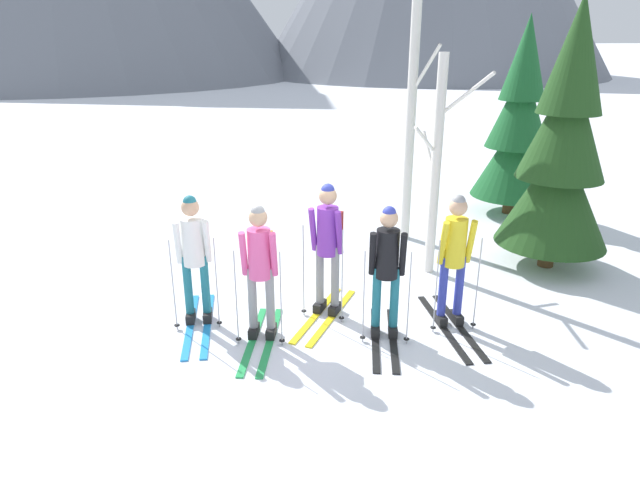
{
  "coord_description": "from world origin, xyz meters",
  "views": [
    {
      "loc": [
        -0.82,
        -6.46,
        3.6
      ],
      "look_at": [
        0.13,
        0.38,
        1.05
      ],
      "focal_mm": 31.52,
      "sensor_mm": 36.0,
      "label": 1
    }
  ],
  "objects_px": {
    "skier_in_pink": "(260,265)",
    "skier_in_black": "(387,268)",
    "skier_in_purple": "(328,242)",
    "pine_tree_mid": "(562,151)",
    "birch_tree_slender": "(436,165)",
    "skier_in_white": "(194,253)",
    "birch_tree_tall": "(412,100)",
    "skier_in_yellow": "(454,256)",
    "pine_tree_near": "(518,127)"
  },
  "relations": [
    {
      "from": "skier_in_purple",
      "to": "skier_in_pink",
      "type": "bearing_deg",
      "value": -149.67
    },
    {
      "from": "skier_in_pink",
      "to": "birch_tree_slender",
      "type": "relative_size",
      "value": 0.52
    },
    {
      "from": "skier_in_yellow",
      "to": "skier_in_black",
      "type": "bearing_deg",
      "value": -168.79
    },
    {
      "from": "pine_tree_near",
      "to": "birch_tree_tall",
      "type": "height_order",
      "value": "birch_tree_tall"
    },
    {
      "from": "skier_in_white",
      "to": "skier_in_pink",
      "type": "xyz_separation_m",
      "value": [
        0.82,
        -0.51,
        -0.0
      ]
    },
    {
      "from": "pine_tree_mid",
      "to": "skier_in_yellow",
      "type": "bearing_deg",
      "value": -143.53
    },
    {
      "from": "skier_in_pink",
      "to": "skier_in_yellow",
      "type": "xyz_separation_m",
      "value": [
        2.44,
        -0.01,
        -0.01
      ]
    },
    {
      "from": "skier_in_white",
      "to": "birch_tree_slender",
      "type": "xyz_separation_m",
      "value": [
        3.55,
        1.19,
        0.76
      ]
    },
    {
      "from": "skier_in_pink",
      "to": "skier_in_black",
      "type": "height_order",
      "value": "skier_in_pink"
    },
    {
      "from": "pine_tree_near",
      "to": "birch_tree_slender",
      "type": "distance_m",
      "value": 3.87
    },
    {
      "from": "pine_tree_mid",
      "to": "birch_tree_slender",
      "type": "relative_size",
      "value": 1.24
    },
    {
      "from": "birch_tree_tall",
      "to": "birch_tree_slender",
      "type": "height_order",
      "value": "birch_tree_tall"
    },
    {
      "from": "birch_tree_tall",
      "to": "birch_tree_slender",
      "type": "distance_m",
      "value": 1.79
    },
    {
      "from": "skier_in_white",
      "to": "pine_tree_near",
      "type": "height_order",
      "value": "pine_tree_near"
    },
    {
      "from": "skier_in_white",
      "to": "skier_in_pink",
      "type": "bearing_deg",
      "value": -32.18
    },
    {
      "from": "skier_in_black",
      "to": "skier_in_yellow",
      "type": "xyz_separation_m",
      "value": [
        0.92,
        0.18,
        0.03
      ]
    },
    {
      "from": "birch_tree_tall",
      "to": "birch_tree_slender",
      "type": "relative_size",
      "value": 1.48
    },
    {
      "from": "skier_in_pink",
      "to": "pine_tree_near",
      "type": "bearing_deg",
      "value": 39.83
    },
    {
      "from": "pine_tree_mid",
      "to": "birch_tree_tall",
      "type": "height_order",
      "value": "birch_tree_tall"
    },
    {
      "from": "skier_in_yellow",
      "to": "birch_tree_slender",
      "type": "relative_size",
      "value": 0.53
    },
    {
      "from": "skier_in_white",
      "to": "skier_in_yellow",
      "type": "distance_m",
      "value": 3.3
    },
    {
      "from": "skier_in_black",
      "to": "pine_tree_mid",
      "type": "relative_size",
      "value": 0.41
    },
    {
      "from": "skier_in_pink",
      "to": "pine_tree_near",
      "type": "relative_size",
      "value": 0.44
    },
    {
      "from": "skier_in_purple",
      "to": "pine_tree_near",
      "type": "relative_size",
      "value": 0.46
    },
    {
      "from": "skier_in_white",
      "to": "skier_in_pink",
      "type": "relative_size",
      "value": 1.01
    },
    {
      "from": "birch_tree_tall",
      "to": "pine_tree_mid",
      "type": "bearing_deg",
      "value": -40.66
    },
    {
      "from": "skier_in_purple",
      "to": "skier_in_black",
      "type": "xyz_separation_m",
      "value": [
        0.61,
        -0.73,
        -0.1
      ]
    },
    {
      "from": "skier_in_yellow",
      "to": "birch_tree_tall",
      "type": "xyz_separation_m",
      "value": [
        0.36,
        3.33,
        1.55
      ]
    },
    {
      "from": "skier_in_black",
      "to": "pine_tree_mid",
      "type": "bearing_deg",
      "value": 30.28
    },
    {
      "from": "skier_in_purple",
      "to": "pine_tree_near",
      "type": "height_order",
      "value": "pine_tree_near"
    },
    {
      "from": "pine_tree_mid",
      "to": "skier_in_purple",
      "type": "bearing_deg",
      "value": -163.34
    },
    {
      "from": "skier_in_white",
      "to": "pine_tree_mid",
      "type": "bearing_deg",
      "value": 11.79
    },
    {
      "from": "pine_tree_near",
      "to": "birch_tree_tall",
      "type": "relative_size",
      "value": 0.8
    },
    {
      "from": "birch_tree_tall",
      "to": "skier_in_white",
      "type": "bearing_deg",
      "value": -142.18
    },
    {
      "from": "skier_in_pink",
      "to": "skier_in_purple",
      "type": "bearing_deg",
      "value": 30.33
    },
    {
      "from": "skier_in_black",
      "to": "birch_tree_tall",
      "type": "xyz_separation_m",
      "value": [
        1.27,
        3.51,
        1.58
      ]
    },
    {
      "from": "skier_in_pink",
      "to": "pine_tree_mid",
      "type": "xyz_separation_m",
      "value": [
        4.71,
        1.67,
        0.93
      ]
    },
    {
      "from": "skier_in_black",
      "to": "pine_tree_mid",
      "type": "height_order",
      "value": "pine_tree_mid"
    },
    {
      "from": "skier_in_pink",
      "to": "skier_in_black",
      "type": "distance_m",
      "value": 1.53
    },
    {
      "from": "skier_in_black",
      "to": "skier_in_pink",
      "type": "bearing_deg",
      "value": 172.72
    },
    {
      "from": "skier_in_pink",
      "to": "skier_in_purple",
      "type": "xyz_separation_m",
      "value": [
        0.91,
        0.53,
        0.06
      ]
    },
    {
      "from": "skier_in_purple",
      "to": "birch_tree_tall",
      "type": "bearing_deg",
      "value": 55.91
    },
    {
      "from": "pine_tree_mid",
      "to": "birch_tree_slender",
      "type": "bearing_deg",
      "value": 178.89
    },
    {
      "from": "skier_in_purple",
      "to": "pine_tree_near",
      "type": "xyz_separation_m",
      "value": [
        4.5,
        3.98,
        0.78
      ]
    },
    {
      "from": "skier_in_black",
      "to": "skier_in_yellow",
      "type": "distance_m",
      "value": 0.93
    },
    {
      "from": "skier_in_white",
      "to": "birch_tree_tall",
      "type": "bearing_deg",
      "value": 37.82
    },
    {
      "from": "skier_in_pink",
      "to": "skier_in_white",
      "type": "bearing_deg",
      "value": 147.82
    },
    {
      "from": "skier_in_purple",
      "to": "pine_tree_near",
      "type": "bearing_deg",
      "value": 41.49
    },
    {
      "from": "skier_in_white",
      "to": "skier_in_black",
      "type": "distance_m",
      "value": 2.44
    },
    {
      "from": "skier_in_white",
      "to": "skier_in_pink",
      "type": "distance_m",
      "value": 0.97
    }
  ]
}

